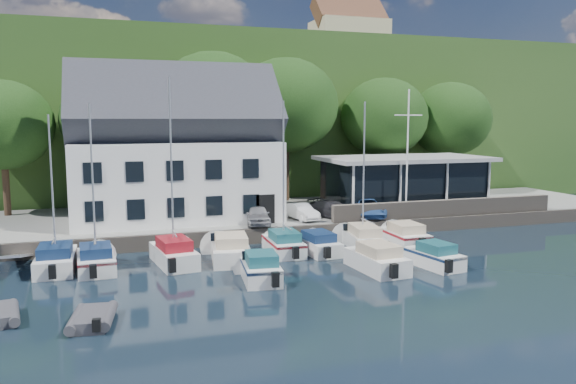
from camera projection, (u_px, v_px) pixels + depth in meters
name	position (u px, v px, depth m)	size (l,w,h in m)	color
ground	(365.00, 288.00, 27.04)	(180.00, 180.00, 0.00)	black
quay	(267.00, 218.00, 43.49)	(60.00, 13.00, 1.00)	gray
quay_face	(293.00, 234.00, 37.36)	(60.00, 0.30, 1.00)	#6B6156
hillside	(187.00, 120.00, 84.53)	(160.00, 75.00, 16.00)	#294B1C
field_patch	(227.00, 70.00, 93.47)	(50.00, 30.00, 0.30)	olive
farmhouse	(349.00, 35.00, 80.22)	(10.40, 7.00, 8.20)	#C7B093
harbor_building	(175.00, 158.00, 39.80)	(14.40, 8.20, 8.70)	white
club_pavilion	(403.00, 182.00, 45.09)	(13.20, 7.20, 4.10)	black
seawall	(446.00, 208.00, 41.24)	(18.00, 0.50, 1.20)	#6B6156
gangway	(17.00, 269.00, 30.52)	(1.20, 6.00, 1.40)	silver
car_silver	(257.00, 214.00, 38.02)	(1.55, 3.86, 1.32)	#A0A0A5
car_white	(301.00, 212.00, 39.72)	(1.21, 3.48, 1.15)	silver
car_dgrey	(333.00, 209.00, 40.56)	(1.70, 4.17, 1.21)	#2F2E33
car_blue	(367.00, 207.00, 41.00)	(1.64, 4.15, 1.42)	#325999
flagpole	(407.00, 154.00, 40.43)	(2.21, 0.20, 9.20)	white
tree_0	(4.00, 148.00, 40.95)	(7.27, 7.27, 9.94)	black
tree_1	(113.00, 143.00, 43.18)	(7.70, 7.70, 10.52)	black
tree_2	(214.00, 129.00, 46.33)	(9.22, 9.22, 12.60)	black
tree_3	(286.00, 130.00, 48.58)	(9.03, 9.03, 12.33)	black
tree_4	(384.00, 138.00, 51.11)	(7.91, 7.91, 10.81)	black
tree_5	(449.00, 138.00, 53.18)	(7.72, 7.72, 10.55)	black
boat_r1_0	(52.00, 188.00, 29.60)	(2.12, 6.27, 8.88)	silver
boat_r1_1	(93.00, 190.00, 29.61)	(2.05, 5.79, 8.70)	silver
boat_r1_2	(172.00, 181.00, 30.79)	(1.98, 6.34, 9.42)	silver
boat_r1_3	(230.00, 247.00, 32.19)	(2.27, 6.37, 1.55)	silver
boat_r1_4	(283.00, 182.00, 33.38)	(1.97, 5.58, 8.71)	silver
boat_r1_5	(317.00, 242.00, 34.05)	(1.87, 5.47, 1.35)	silver
boat_r1_6	(364.00, 177.00, 34.90)	(1.93, 6.68, 9.05)	silver
boat_r1_7	(404.00, 234.00, 36.12)	(2.16, 5.61, 1.48)	silver
boat_r2_2	(261.00, 266.00, 28.16)	(1.90, 4.95, 1.47)	silver
boat_r2_3	(377.00, 257.00, 30.04)	(2.09, 5.85, 1.52)	silver
boat_r2_4	(434.00, 254.00, 30.82)	(1.78, 4.90, 1.40)	silver
dinghy_1	(93.00, 316.00, 22.17)	(1.72, 2.86, 0.67)	#3A3A40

